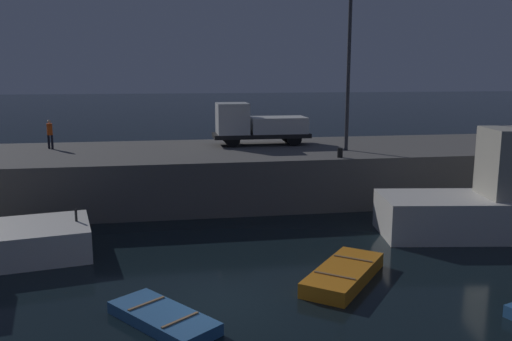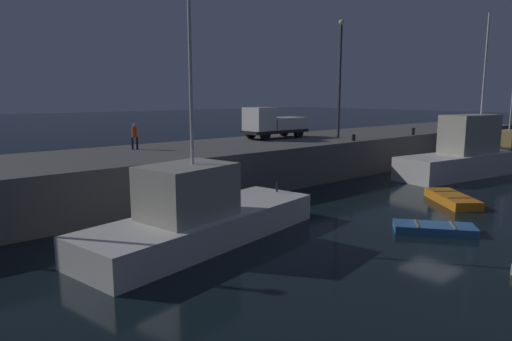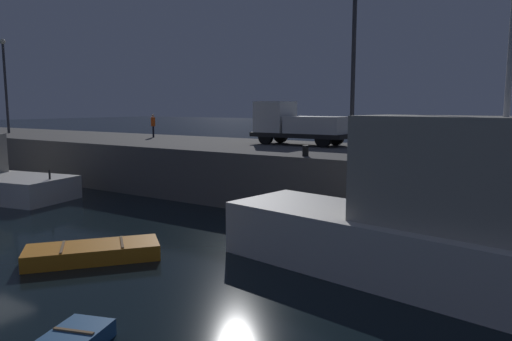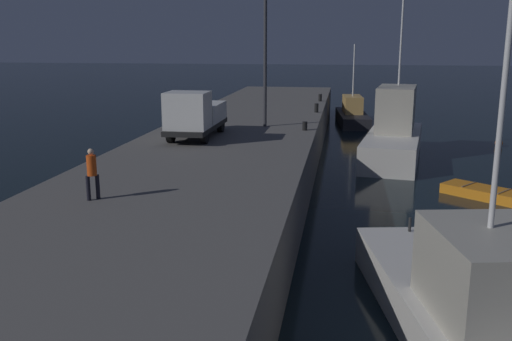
{
  "view_description": "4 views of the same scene",
  "coord_description": "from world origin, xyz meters",
  "px_view_note": "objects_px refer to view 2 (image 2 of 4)",
  "views": [
    {
      "loc": [
        -1.38,
        -15.33,
        7.12
      ],
      "look_at": [
        3.57,
        14.04,
        1.55
      ],
      "focal_mm": 37.43,
      "sensor_mm": 36.0,
      "label": 1
    },
    {
      "loc": [
        -20.81,
        -10.63,
        6.17
      ],
      "look_at": [
        -0.25,
        13.2,
        0.93
      ],
      "focal_mm": 31.67,
      "sensor_mm": 36.0,
      "label": 2
    },
    {
      "loc": [
        17.16,
        -8.3,
        4.97
      ],
      "look_at": [
        2.88,
        13.32,
        1.46
      ],
      "focal_mm": 33.36,
      "sensor_mm": 36.0,
      "label": 3
    },
    {
      "loc": [
        -24.28,
        8.39,
        7.74
      ],
      "look_at": [
        4.72,
        12.94,
        0.94
      ],
      "focal_mm": 39.69,
      "sensor_mm": 36.0,
      "label": 4
    }
  ],
  "objects_px": {
    "lamp_post_east": "(340,71)",
    "bollard_west": "(453,128)",
    "fishing_boat_orange": "(462,155)",
    "rowboat_white_mid": "(452,199)",
    "bollard_east": "(354,138)",
    "rowboat_blue_far": "(434,228)",
    "utility_truck": "(273,123)",
    "fishing_trawler_red": "(200,216)",
    "fishing_boat_blue": "(507,147)",
    "dockworker": "(134,135)",
    "bollard_central": "(413,131)"
  },
  "relations": [
    {
      "from": "rowboat_white_mid",
      "to": "rowboat_blue_far",
      "type": "distance_m",
      "value": 6.49
    },
    {
      "from": "rowboat_blue_far",
      "to": "bollard_east",
      "type": "xyz_separation_m",
      "value": [
        9.0,
        11.47,
        2.82
      ]
    },
    {
      "from": "fishing_boat_blue",
      "to": "bollard_central",
      "type": "distance_m",
      "value": 14.47
    },
    {
      "from": "fishing_boat_orange",
      "to": "bollard_east",
      "type": "height_order",
      "value": "fishing_boat_orange"
    },
    {
      "from": "fishing_boat_blue",
      "to": "lamp_post_east",
      "type": "height_order",
      "value": "lamp_post_east"
    },
    {
      "from": "lamp_post_east",
      "to": "dockworker",
      "type": "xyz_separation_m",
      "value": [
        -16.42,
        3.21,
        -4.43
      ]
    },
    {
      "from": "fishing_boat_blue",
      "to": "lamp_post_east",
      "type": "xyz_separation_m",
      "value": [
        -21.07,
        5.36,
        7.23
      ]
    },
    {
      "from": "utility_truck",
      "to": "dockworker",
      "type": "bearing_deg",
      "value": 178.88
    },
    {
      "from": "fishing_boat_blue",
      "to": "bollard_west",
      "type": "height_order",
      "value": "fishing_boat_blue"
    },
    {
      "from": "rowboat_blue_far",
      "to": "lamp_post_east",
      "type": "distance_m",
      "value": 18.97
    },
    {
      "from": "utility_truck",
      "to": "fishing_boat_orange",
      "type": "bearing_deg",
      "value": -47.96
    },
    {
      "from": "dockworker",
      "to": "bollard_central",
      "type": "distance_m",
      "value": 24.17
    },
    {
      "from": "bollard_west",
      "to": "bollard_east",
      "type": "bearing_deg",
      "value": 179.48
    },
    {
      "from": "rowboat_white_mid",
      "to": "lamp_post_east",
      "type": "height_order",
      "value": "lamp_post_east"
    },
    {
      "from": "fishing_trawler_red",
      "to": "rowboat_white_mid",
      "type": "xyz_separation_m",
      "value": [
        14.99,
        -3.68,
        -0.88
      ]
    },
    {
      "from": "fishing_boat_orange",
      "to": "bollard_central",
      "type": "xyz_separation_m",
      "value": [
        1.8,
        5.25,
        1.39
      ]
    },
    {
      "from": "lamp_post_east",
      "to": "bollard_west",
      "type": "distance_m",
      "value": 15.56
    },
    {
      "from": "lamp_post_east",
      "to": "bollard_east",
      "type": "height_order",
      "value": "lamp_post_east"
    },
    {
      "from": "fishing_trawler_red",
      "to": "lamp_post_east",
      "type": "xyz_separation_m",
      "value": [
        19.03,
        8.06,
        6.99
      ]
    },
    {
      "from": "fishing_boat_blue",
      "to": "rowboat_blue_far",
      "type": "bearing_deg",
      "value": -164.69
    },
    {
      "from": "lamp_post_east",
      "to": "fishing_boat_orange",
      "type": "bearing_deg",
      "value": -56.61
    },
    {
      "from": "fishing_boat_blue",
      "to": "utility_truck",
      "type": "relative_size",
      "value": 1.63
    },
    {
      "from": "fishing_boat_blue",
      "to": "fishing_boat_orange",
      "type": "height_order",
      "value": "fishing_boat_orange"
    },
    {
      "from": "fishing_trawler_red",
      "to": "utility_truck",
      "type": "relative_size",
      "value": 2.09
    },
    {
      "from": "fishing_trawler_red",
      "to": "rowboat_white_mid",
      "type": "relative_size",
      "value": 2.84
    },
    {
      "from": "lamp_post_east",
      "to": "bollard_central",
      "type": "xyz_separation_m",
      "value": [
        7.02,
        -2.66,
        -5.06
      ]
    },
    {
      "from": "fishing_boat_orange",
      "to": "rowboat_blue_far",
      "type": "xyz_separation_m",
      "value": [
        -15.38,
        -5.99,
        -1.5
      ]
    },
    {
      "from": "lamp_post_east",
      "to": "bollard_east",
      "type": "bearing_deg",
      "value": -115.55
    },
    {
      "from": "bollard_central",
      "to": "bollard_east",
      "type": "height_order",
      "value": "bollard_central"
    },
    {
      "from": "fishing_boat_blue",
      "to": "rowboat_white_mid",
      "type": "relative_size",
      "value": 2.22
    },
    {
      "from": "lamp_post_east",
      "to": "bollard_west",
      "type": "relative_size",
      "value": 15.88
    },
    {
      "from": "rowboat_white_mid",
      "to": "utility_truck",
      "type": "relative_size",
      "value": 0.74
    },
    {
      "from": "utility_truck",
      "to": "bollard_east",
      "type": "relative_size",
      "value": 11.74
    },
    {
      "from": "rowboat_blue_far",
      "to": "bollard_central",
      "type": "distance_m",
      "value": 20.73
    },
    {
      "from": "fishing_boat_blue",
      "to": "dockworker",
      "type": "relative_size",
      "value": 5.65
    },
    {
      "from": "utility_truck",
      "to": "bollard_central",
      "type": "distance_m",
      "value": 12.95
    },
    {
      "from": "rowboat_blue_far",
      "to": "utility_truck",
      "type": "bearing_deg",
      "value": 71.8
    },
    {
      "from": "rowboat_blue_far",
      "to": "bollard_east",
      "type": "distance_m",
      "value": 14.84
    },
    {
      "from": "fishing_boat_blue",
      "to": "dockworker",
      "type": "distance_m",
      "value": 38.56
    },
    {
      "from": "lamp_post_east",
      "to": "utility_truck",
      "type": "xyz_separation_m",
      "value": [
        -4.61,
        2.98,
        -4.17
      ]
    },
    {
      "from": "fishing_boat_orange",
      "to": "rowboat_white_mid",
      "type": "xyz_separation_m",
      "value": [
        -9.25,
        -3.83,
        -1.43
      ]
    },
    {
      "from": "bollard_east",
      "to": "rowboat_blue_far",
      "type": "bearing_deg",
      "value": -128.11
    },
    {
      "from": "fishing_boat_orange",
      "to": "lamp_post_east",
      "type": "relative_size",
      "value": 1.32
    },
    {
      "from": "fishing_boat_blue",
      "to": "bollard_east",
      "type": "bearing_deg",
      "value": 172.53
    },
    {
      "from": "fishing_boat_blue",
      "to": "bollard_east",
      "type": "relative_size",
      "value": 19.17
    },
    {
      "from": "rowboat_blue_far",
      "to": "utility_truck",
      "type": "distance_m",
      "value": 18.17
    },
    {
      "from": "bollard_west",
      "to": "lamp_post_east",
      "type": "bearing_deg",
      "value": 169.89
    },
    {
      "from": "fishing_boat_orange",
      "to": "rowboat_white_mid",
      "type": "height_order",
      "value": "fishing_boat_orange"
    },
    {
      "from": "rowboat_white_mid",
      "to": "fishing_boat_blue",
      "type": "bearing_deg",
      "value": 14.27
    },
    {
      "from": "utility_truck",
      "to": "fishing_trawler_red",
      "type": "bearing_deg",
      "value": -142.57
    }
  ]
}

